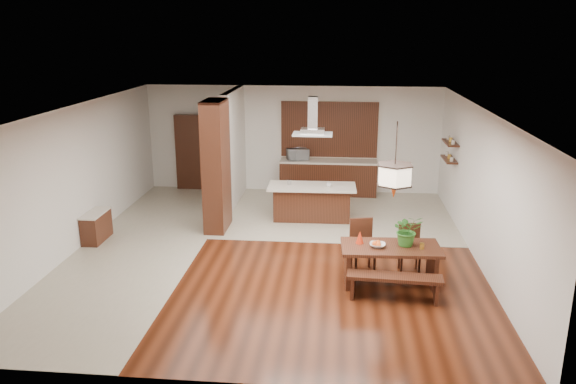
# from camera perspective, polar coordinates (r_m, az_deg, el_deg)

# --- Properties ---
(room_shell) EXTENTS (9.00, 9.04, 2.92)m
(room_shell) POSITION_cam_1_polar(r_m,az_deg,el_deg) (10.92, -1.57, 4.14)
(room_shell) COLOR #331409
(room_shell) RESTS_ON ground
(tile_hallway) EXTENTS (2.50, 9.00, 0.01)m
(tile_hallway) POSITION_cam_1_polar(r_m,az_deg,el_deg) (12.14, -14.54, -5.27)
(tile_hallway) COLOR #B0A893
(tile_hallway) RESTS_ON ground
(tile_kitchen) EXTENTS (5.50, 4.00, 0.01)m
(tile_kitchen) POSITION_cam_1_polar(r_m,az_deg,el_deg) (13.79, 4.91, -2.20)
(tile_kitchen) COLOR #B0A893
(tile_kitchen) RESTS_ON ground
(soffit_band) EXTENTS (8.00, 9.00, 0.02)m
(soffit_band) POSITION_cam_1_polar(r_m,az_deg,el_deg) (10.78, -1.61, 8.42)
(soffit_band) COLOR #371A0D
(soffit_band) RESTS_ON room_shell
(partition_pier) EXTENTS (0.45, 1.00, 2.90)m
(partition_pier) POSITION_cam_1_polar(r_m,az_deg,el_deg) (12.44, -7.30, 2.62)
(partition_pier) COLOR black
(partition_pier) RESTS_ON ground
(partition_stub) EXTENTS (0.18, 2.40, 2.90)m
(partition_stub) POSITION_cam_1_polar(r_m,az_deg,el_deg) (14.45, -5.51, 4.56)
(partition_stub) COLOR silver
(partition_stub) RESTS_ON ground
(hallway_console) EXTENTS (0.37, 0.88, 0.63)m
(hallway_console) POSITION_cam_1_polar(r_m,az_deg,el_deg) (12.60, -18.89, -3.35)
(hallway_console) COLOR black
(hallway_console) RESTS_ON ground
(hallway_doorway) EXTENTS (1.10, 0.20, 2.10)m
(hallway_doorway) POSITION_cam_1_polar(r_m,az_deg,el_deg) (15.87, -9.36, 3.99)
(hallway_doorway) COLOR black
(hallway_doorway) RESTS_ON ground
(rear_counter) EXTENTS (2.60, 0.62, 0.95)m
(rear_counter) POSITION_cam_1_polar(r_m,az_deg,el_deg) (15.30, 4.09, 1.50)
(rear_counter) COLOR black
(rear_counter) RESTS_ON ground
(kitchen_window) EXTENTS (2.60, 0.08, 1.50)m
(kitchen_window) POSITION_cam_1_polar(r_m,az_deg,el_deg) (15.28, 4.22, 6.37)
(kitchen_window) COLOR olive
(kitchen_window) RESTS_ON room_shell
(shelf_lower) EXTENTS (0.26, 0.90, 0.04)m
(shelf_lower) POSITION_cam_1_polar(r_m,az_deg,el_deg) (13.76, 16.05, 3.21)
(shelf_lower) COLOR black
(shelf_lower) RESTS_ON room_shell
(shelf_upper) EXTENTS (0.26, 0.90, 0.04)m
(shelf_upper) POSITION_cam_1_polar(r_m,az_deg,el_deg) (13.68, 16.18, 4.84)
(shelf_upper) COLOR black
(shelf_upper) RESTS_ON room_shell
(dining_table) EXTENTS (1.75, 0.93, 0.71)m
(dining_table) POSITION_cam_1_polar(r_m,az_deg,el_deg) (10.03, 10.34, -6.43)
(dining_table) COLOR black
(dining_table) RESTS_ON ground
(dining_bench) EXTENTS (1.58, 0.44, 0.44)m
(dining_bench) POSITION_cam_1_polar(r_m,az_deg,el_deg) (9.60, 10.72, -9.52)
(dining_bench) COLOR black
(dining_bench) RESTS_ON ground
(dining_chair_left) EXTENTS (0.52, 0.52, 0.98)m
(dining_chair_left) POSITION_cam_1_polar(r_m,az_deg,el_deg) (10.48, 7.65, -5.51)
(dining_chair_left) COLOR black
(dining_chair_left) RESTS_ON ground
(dining_chair_right) EXTENTS (0.41, 0.41, 0.90)m
(dining_chair_right) POSITION_cam_1_polar(r_m,az_deg,el_deg) (10.60, 12.28, -5.72)
(dining_chair_right) COLOR black
(dining_chair_right) RESTS_ON ground
(pendant_lantern) EXTENTS (0.64, 0.64, 1.31)m
(pendant_lantern) POSITION_cam_1_polar(r_m,az_deg,el_deg) (9.51, 10.86, 3.19)
(pendant_lantern) COLOR beige
(pendant_lantern) RESTS_ON room_shell
(foliage_plant) EXTENTS (0.57, 0.51, 0.57)m
(foliage_plant) POSITION_cam_1_polar(r_m,az_deg,el_deg) (9.96, 12.04, -3.79)
(foliage_plant) COLOR #2C6923
(foliage_plant) RESTS_ON dining_table
(fruit_bowl) EXTENTS (0.30, 0.30, 0.07)m
(fruit_bowl) POSITION_cam_1_polar(r_m,az_deg,el_deg) (9.87, 9.08, -5.36)
(fruit_bowl) COLOR beige
(fruit_bowl) RESTS_ON dining_table
(napkin_cone) EXTENTS (0.17, 0.17, 0.22)m
(napkin_cone) POSITION_cam_1_polar(r_m,az_deg,el_deg) (9.97, 7.31, -4.57)
(napkin_cone) COLOR #B7260D
(napkin_cone) RESTS_ON dining_table
(gold_ornament) EXTENTS (0.10, 0.10, 0.11)m
(gold_ornament) POSITION_cam_1_polar(r_m,az_deg,el_deg) (9.93, 13.46, -5.36)
(gold_ornament) COLOR gold
(gold_ornament) RESTS_ON dining_table
(kitchen_island) EXTENTS (2.06, 0.93, 0.84)m
(kitchen_island) POSITION_cam_1_polar(r_m,az_deg,el_deg) (13.23, 2.43, -1.03)
(kitchen_island) COLOR black
(kitchen_island) RESTS_ON ground
(range_hood) EXTENTS (0.90, 0.55, 0.87)m
(range_hood) POSITION_cam_1_polar(r_m,az_deg,el_deg) (12.78, 2.54, 7.73)
(range_hood) COLOR silver
(range_hood) RESTS_ON room_shell
(island_cup) EXTENTS (0.15, 0.15, 0.09)m
(island_cup) POSITION_cam_1_polar(r_m,az_deg,el_deg) (12.98, 4.17, 0.71)
(island_cup) COLOR silver
(island_cup) RESTS_ON kitchen_island
(microwave) EXTENTS (0.65, 0.55, 0.30)m
(microwave) POSITION_cam_1_polar(r_m,az_deg,el_deg) (15.17, 0.99, 3.84)
(microwave) COLOR #B2B5B9
(microwave) RESTS_ON rear_counter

